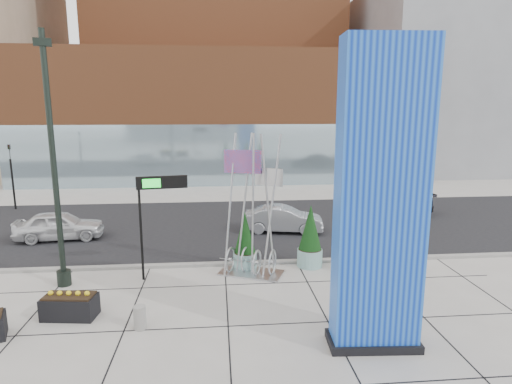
{
  "coord_description": "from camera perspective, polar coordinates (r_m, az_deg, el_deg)",
  "views": [
    {
      "loc": [
        0.77,
        -12.59,
        6.32
      ],
      "look_at": [
        2.1,
        2.0,
        3.42
      ],
      "focal_mm": 30.0,
      "sensor_mm": 36.0,
      "label": 1
    }
  ],
  "objects": [
    {
      "name": "ground",
      "position": [
        14.1,
        -8.07,
        -15.55
      ],
      "size": [
        160.0,
        160.0,
        0.0
      ],
      "primitive_type": "plane",
      "color": "#9E9991",
      "rests_on": "ground"
    },
    {
      "name": "street_asphalt",
      "position": [
        23.46,
        -6.91,
        -4.5
      ],
      "size": [
        80.0,
        12.0,
        0.02
      ],
      "primitive_type": "cube",
      "color": "black",
      "rests_on": "ground"
    },
    {
      "name": "curb_edge",
      "position": [
        17.74,
        -7.45,
        -9.57
      ],
      "size": [
        80.0,
        0.3,
        0.12
      ],
      "primitive_type": "cube",
      "color": "gray",
      "rests_on": "ground"
    },
    {
      "name": "tower_podium",
      "position": [
        39.6,
        -4.95,
        9.96
      ],
      "size": [
        34.0,
        10.0,
        11.0
      ],
      "primitive_type": "cube",
      "color": "brown",
      "rests_on": "ground"
    },
    {
      "name": "tower_glass_front",
      "position": [
        35.0,
        -4.82,
        4.88
      ],
      "size": [
        34.0,
        0.6,
        5.0
      ],
      "primitive_type": "cube",
      "color": "#8CA5B2",
      "rests_on": "ground"
    },
    {
      "name": "building_grey_parking",
      "position": [
        51.3,
        24.96,
        13.17
      ],
      "size": [
        20.0,
        18.0,
        18.0
      ],
      "primitive_type": "cube",
      "color": "slate",
      "rests_on": "ground"
    },
    {
      "name": "blue_pylon",
      "position": [
        11.29,
        16.26,
        -1.75
      ],
      "size": [
        2.47,
        1.22,
        8.03
      ],
      "rotation": [
        0.0,
        0.0,
        -0.06
      ],
      "color": "#0B30B3",
      "rests_on": "ground"
    },
    {
      "name": "lamp_post",
      "position": [
        16.34,
        -25.14,
        0.62
      ],
      "size": [
        0.6,
        0.49,
        8.85
      ],
      "rotation": [
        0.0,
        0.0,
        0.3
      ],
      "color": "black",
      "rests_on": "ground"
    },
    {
      "name": "public_art_sculpture",
      "position": [
        16.38,
        -0.59,
        -6.19
      ],
      "size": [
        2.67,
        2.03,
        5.44
      ],
      "rotation": [
        0.0,
        0.0,
        -0.4
      ],
      "color": "#BBBDC0",
      "rests_on": "ground"
    },
    {
      "name": "concrete_bollard",
      "position": [
        13.32,
        -15.22,
        -15.84
      ],
      "size": [
        0.36,
        0.36,
        0.7
      ],
      "primitive_type": "cylinder",
      "color": "gray",
      "rests_on": "ground"
    },
    {
      "name": "overhead_street_sign",
      "position": [
        15.82,
        -12.99,
        0.03
      ],
      "size": [
        1.83,
        0.44,
        3.89
      ],
      "rotation": [
        0.0,
        0.0,
        0.15
      ],
      "color": "black",
      "rests_on": "ground"
    },
    {
      "name": "round_planter_east",
      "position": [
        17.1,
        13.48,
        -6.78
      ],
      "size": [
        0.96,
        0.96,
        2.4
      ],
      "color": "#87B6B1",
      "rests_on": "ground"
    },
    {
      "name": "round_planter_mid",
      "position": [
        17.37,
        7.24,
        -6.04
      ],
      "size": [
        1.02,
        1.02,
        2.54
      ],
      "color": "#87B6B1",
      "rests_on": "ground"
    },
    {
      "name": "round_planter_west",
      "position": [
        17.04,
        -1.49,
        -6.63
      ],
      "size": [
        0.94,
        0.94,
        2.34
      ],
      "color": "#87B6B1",
      "rests_on": "ground"
    },
    {
      "name": "box_planter_north",
      "position": [
        14.64,
        -23.58,
        -13.65
      ],
      "size": [
        1.66,
        0.97,
        0.87
      ],
      "rotation": [
        0.0,
        0.0,
        -0.12
      ],
      "color": "black",
      "rests_on": "ground"
    },
    {
      "name": "car_white_west",
      "position": [
        22.86,
        -24.73,
        -4.11
      ],
      "size": [
        4.24,
        2.12,
        1.39
      ],
      "primitive_type": "imported",
      "rotation": [
        0.0,
        0.0,
        1.69
      ],
      "color": "silver",
      "rests_on": "ground"
    },
    {
      "name": "car_silver_mid",
      "position": [
        22.08,
        3.64,
        -3.67
      ],
      "size": [
        4.24,
        2.13,
        1.34
      ],
      "primitive_type": "imported",
      "rotation": [
        0.0,
        0.0,
        1.39
      ],
      "color": "#93959A",
      "rests_on": "ground"
    },
    {
      "name": "car_dark_east",
      "position": [
        26.35,
        17.94,
        -1.71
      ],
      "size": [
        5.05,
        3.01,
        1.37
      ],
      "primitive_type": "imported",
      "rotation": [
        0.0,
        0.0,
        -1.33
      ],
      "color": "black",
      "rests_on": "ground"
    },
    {
      "name": "traffic_signal",
      "position": [
        30.66,
        -29.79,
        2.17
      ],
      "size": [
        0.15,
        0.18,
        4.1
      ],
      "color": "black",
      "rests_on": "ground"
    }
  ]
}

